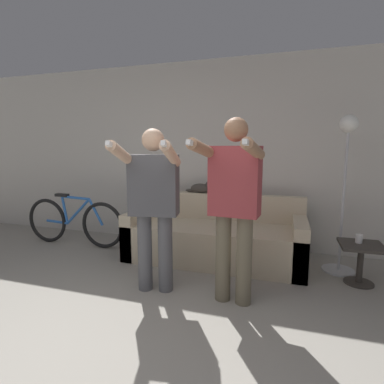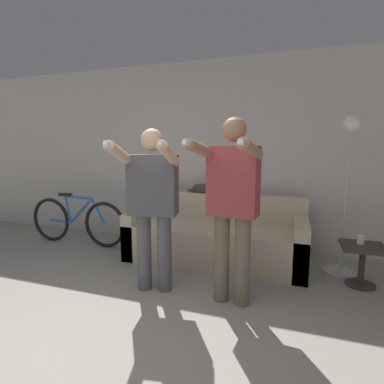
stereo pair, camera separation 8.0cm
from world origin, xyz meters
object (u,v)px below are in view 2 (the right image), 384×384
Objects in this scene: person_left at (153,199)px; cup at (361,240)px; cat at (204,188)px; couch at (215,238)px; person_right at (232,199)px; side_table at (363,257)px; floor_lamp at (348,170)px; bicycle at (77,221)px.

cup is (1.94, 0.81, -0.45)m from person_left.
cat is 4.53× the size of cup.
couch is 5.33× the size of cat.
person_right reaches higher than side_table.
couch is 1.60m from cup.
cat is 0.96× the size of side_table.
side_table is 0.17m from cup.
floor_lamp is 0.92m from side_table.
floor_lamp is (1.81, 1.06, 0.25)m from person_left.
person_left reaches higher than couch.
person_right is 1.03× the size of bicycle.
bicycle is at bearing 141.07° from person_left.
side_table is (1.84, -0.55, -0.56)m from cat.
couch is 24.13× the size of cup.
person_right is 3.91× the size of side_table.
cup is 3.65m from bicycle.
couch is 1.38× the size of person_left.
floor_lamp is 4.13× the size of side_table.
side_table is at bearing -62.32° from cup.
person_left is (-0.37, -1.00, 0.65)m from couch.
couch is at bearing 117.36° from person_right.
person_left is 0.98× the size of bicycle.
couch is 1.31× the size of person_right.
cup reaches higher than side_table.
floor_lamp is 1.09× the size of bicycle.
couch is 2.07m from bicycle.
cup is (0.13, -0.25, -0.70)m from floor_lamp.
person_left reaches higher than cup.
cup is at bearing -2.23° from bicycle.
person_right is 18.42× the size of cup.
person_left is 2.19m from side_table.
couch is 1.61m from side_table.
bicycle is (-3.51, -0.11, -0.82)m from floor_lamp.
couch is 0.72m from cat.
side_table is 0.26× the size of bicycle.
bicycle is at bearing -178.27° from floor_lamp.
side_table is at bearing -62.11° from floor_lamp.
person_right is 1.57m from side_table.
person_right reaches higher than cat.
person_right is 1.48m from cat.
person_right is at bearing -145.35° from cup.
floor_lamp is (1.44, 0.06, 0.89)m from couch.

